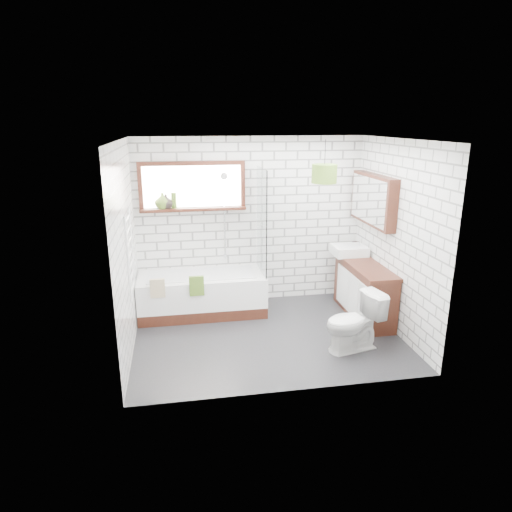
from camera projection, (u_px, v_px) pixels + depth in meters
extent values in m
cube|color=black|center=(267.00, 336.00, 6.00)|extent=(3.40, 2.60, 0.01)
cube|color=white|center=(268.00, 139.00, 5.28)|extent=(3.40, 2.60, 0.01)
cube|color=white|center=(251.00, 221.00, 6.87)|extent=(3.40, 0.01, 2.50)
cube|color=white|center=(294.00, 278.00, 4.41)|extent=(3.40, 0.01, 2.50)
cube|color=white|center=(126.00, 250.00, 5.35)|extent=(0.01, 2.60, 2.50)
cube|color=white|center=(396.00, 238.00, 5.92)|extent=(0.01, 2.60, 2.50)
cube|color=black|center=(193.00, 187.00, 6.53)|extent=(1.52, 0.16, 0.68)
cube|color=white|center=(130.00, 254.00, 5.38)|extent=(0.06, 0.52, 1.00)
cube|color=black|center=(373.00, 200.00, 6.36)|extent=(0.16, 1.20, 0.70)
cylinder|color=silver|center=(224.00, 216.00, 6.73)|extent=(0.02, 0.02, 1.30)
cube|color=white|center=(202.00, 294.00, 6.63)|extent=(1.80, 0.80, 0.58)
cube|color=white|center=(262.00, 221.00, 6.48)|extent=(0.02, 0.72, 1.50)
cube|color=#4A6D20|center=(197.00, 286.00, 6.16)|extent=(0.20, 0.05, 0.27)
cube|color=tan|center=(158.00, 288.00, 6.08)|extent=(0.20, 0.05, 0.26)
cube|color=black|center=(364.00, 291.00, 6.48)|extent=(0.44, 1.36, 0.78)
cube|color=white|center=(349.00, 250.00, 6.81)|extent=(0.48, 0.42, 0.14)
cylinder|color=silver|center=(359.00, 246.00, 6.82)|extent=(0.03, 0.03, 0.14)
imported|color=white|center=(354.00, 322.00, 5.53)|extent=(0.55, 0.78, 0.72)
imported|color=#517223|center=(163.00, 202.00, 6.49)|extent=(0.29, 0.29, 0.23)
imported|color=black|center=(166.00, 203.00, 6.50)|extent=(0.24, 0.24, 0.21)
cylinder|color=#517223|center=(174.00, 202.00, 6.51)|extent=(0.08, 0.08, 0.23)
cylinder|color=#4A6D20|center=(324.00, 174.00, 5.45)|extent=(0.30, 0.30, 0.22)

